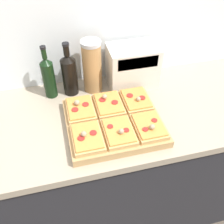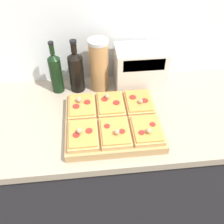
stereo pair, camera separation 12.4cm
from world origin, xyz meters
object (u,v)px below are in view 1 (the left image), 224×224
Objects in this scene: cutting_board at (114,122)px; olive_oil_bottle at (48,77)px; toaster_oven at (132,66)px; grain_jar_tall at (92,66)px; wine_bottle at (69,74)px.

olive_oil_bottle is (-0.27, 0.30, 0.10)m from cutting_board.
cutting_board is 1.53× the size of toaster_oven.
toaster_oven reaches higher than cutting_board.
olive_oil_bottle is at bearing 178.98° from toaster_oven.
cutting_board is 0.33m from grain_jar_tall.
olive_oil_bottle is 0.45m from toaster_oven.
olive_oil_bottle is 0.23m from grain_jar_tall.
wine_bottle is at bearing 180.00° from grain_jar_tall.
toaster_oven is at bearing -1.34° from wine_bottle.
olive_oil_bottle reaches higher than grain_jar_tall.
grain_jar_tall reaches higher than toaster_oven.
grain_jar_tall is (0.23, 0.00, 0.03)m from olive_oil_bottle.
wine_bottle is 1.02× the size of grain_jar_tall.
wine_bottle is 0.12m from grain_jar_tall.
olive_oil_bottle is 0.11m from wine_bottle.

